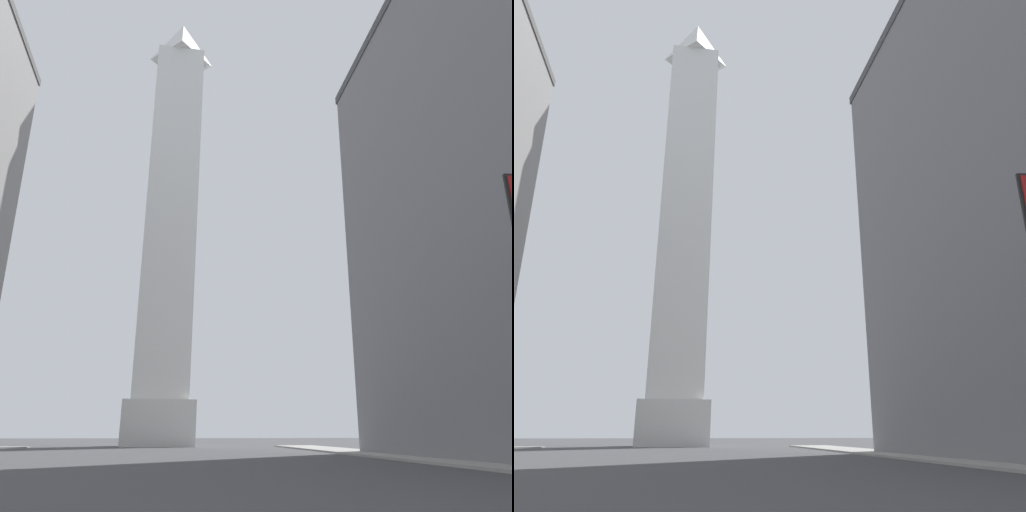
% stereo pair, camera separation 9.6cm
% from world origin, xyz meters
% --- Properties ---
extents(sidewalk_right, '(5.00, 84.46, 0.15)m').
position_xyz_m(sidewalk_right, '(17.60, 25.34, 0.07)').
color(sidewalk_right, gray).
rests_on(sidewalk_right, ground_plane).
extents(obelisk, '(9.31, 9.31, 70.31)m').
position_xyz_m(obelisk, '(0.00, 70.38, 33.74)').
color(obelisk, silver).
rests_on(obelisk, ground_plane).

